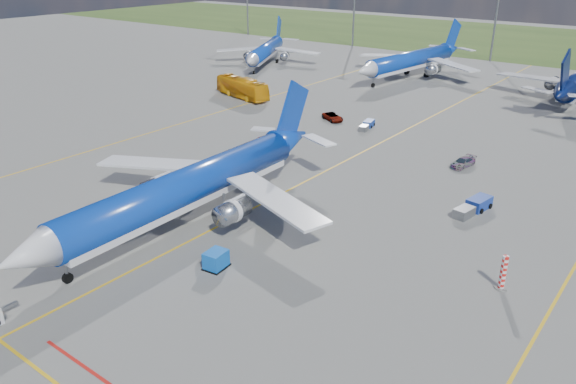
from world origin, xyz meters
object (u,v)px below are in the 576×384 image
Objects in this scene: uld_container at (216,260)px; service_car_c at (463,162)px; warning_post at (503,272)px; service_car_a at (261,142)px; bg_jet_nnw at (410,77)px; baggage_tug_w at (474,206)px; service_car_b at (333,117)px; baggage_tug_c at (367,125)px; main_airliner at (189,222)px; apron_bus at (242,88)px; bg_jet_nw at (266,64)px.

uld_container reaches higher than service_car_c.
warning_post reaches higher than service_car_a.
service_car_a is at bearing -78.87° from bg_jet_nnw.
baggage_tug_w is (13.53, 24.57, -0.18)m from uld_container.
service_car_a is 17.18m from service_car_b.
service_car_a is at bearing -125.20° from baggage_tug_c.
main_airliner reaches higher than warning_post.
baggage_tug_w is at bearing -0.68° from service_car_a.
main_airliner reaches higher than service_car_c.
apron_bus is (-39.15, 47.48, 1.05)m from uld_container.
uld_container is 32.75m from service_car_a.
bg_jet_nw is at bearing 133.34° from service_car_a.
main_airliner is 9.06× the size of baggage_tug_c.
bg_jet_nnw is at bearing 36.40° from service_car_b.
warning_post is 50.20m from service_car_b.
bg_jet_nw reaches higher than service_car_a.
main_airliner is (14.02, -78.39, 0.00)m from bg_jet_nnw.
service_car_b is (-17.17, 44.61, -0.16)m from uld_container.
service_car_c reaches higher than baggage_tug_c.
baggage_tug_c is at bearing 133.69° from warning_post.
baggage_tug_w is at bearing -52.89° from service_car_c.
bg_jet_nw is 87.09m from baggage_tug_w.
bg_jet_nw reaches higher than baggage_tug_c.
uld_container is (56.82, -75.91, 0.77)m from bg_jet_nw.
bg_jet_nw is 6.25× the size of baggage_tug_w.
uld_container is 45.55m from baggage_tug_c.
uld_container is at bearing -88.44° from baggage_tug_c.
bg_jet_nnw is 3.09× the size of apron_bus.
service_car_c is (64.39, -39.08, 0.58)m from bg_jet_nw.
main_airliner is at bearing -82.22° from bg_jet_nw.
main_airliner is at bearing -105.23° from service_car_c.
main_airliner reaches higher than bg_jet_nw.
bg_jet_nw is at bearing 159.95° from service_car_c.
warning_post is 0.07× the size of bg_jet_nnw.
uld_container is 0.33× the size of baggage_tug_w.
warning_post reaches higher than baggage_tug_c.
baggage_tug_w is 1.25× the size of baggage_tug_c.
bg_jet_nw is (-77.45, 64.32, -1.50)m from warning_post.
uld_container is 0.15× the size of apron_bus.
uld_container reaches higher than baggage_tug_c.
bg_jet_nnw is at bearing 94.97° from baggage_tug_c.
main_airliner is at bearing 143.81° from uld_container.
service_car_a is (-38.49, 15.86, -0.78)m from warning_post.
baggage_tug_w is at bearing -94.47° from service_car_b.
uld_container is at bearing -130.28° from service_car_b.
bg_jet_nnw reaches higher than bg_jet_nw.
baggage_tug_c is (11.79, -38.85, 0.47)m from bg_jet_nnw.
uld_container is 0.46× the size of service_car_a.
apron_bus is 57.46m from baggage_tug_w.
apron_bus is (-59.78, 35.89, 0.32)m from warning_post.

